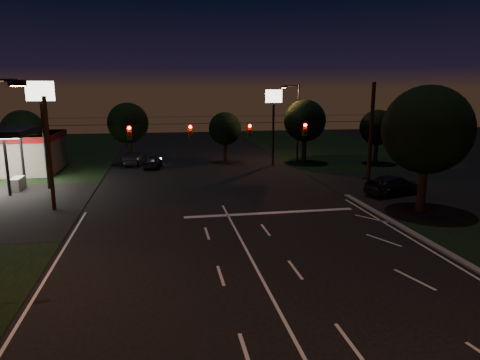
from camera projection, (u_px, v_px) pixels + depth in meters
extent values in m
plane|color=black|center=(269.00, 292.00, 18.19)|extent=(140.00, 140.00, 0.00)
cube|color=black|center=(447.00, 189.00, 37.10)|extent=(20.00, 16.00, 0.02)
cube|color=silver|center=(270.00, 213.00, 29.78)|extent=(12.00, 0.50, 0.01)
cylinder|color=black|center=(367.00, 195.00, 34.73)|extent=(0.30, 0.30, 9.00)
cylinder|color=black|center=(54.00, 210.00, 30.52)|extent=(0.28, 0.28, 8.00)
cylinder|color=black|center=(220.00, 123.00, 31.37)|extent=(24.00, 0.03, 0.03)
cylinder|color=black|center=(220.00, 116.00, 31.27)|extent=(24.00, 0.02, 0.02)
cube|color=#3F3307|center=(130.00, 132.00, 30.35)|extent=(0.32, 0.26, 1.00)
sphere|color=#FF0705|center=(129.00, 128.00, 30.12)|extent=(0.22, 0.22, 0.22)
sphere|color=black|center=(129.00, 133.00, 30.19)|extent=(0.20, 0.20, 0.20)
sphere|color=black|center=(130.00, 137.00, 30.26)|extent=(0.20, 0.20, 0.20)
cube|color=#3F3307|center=(190.00, 131.00, 31.10)|extent=(0.32, 0.26, 1.00)
sphere|color=#FF0705|center=(190.00, 127.00, 30.88)|extent=(0.22, 0.22, 0.22)
sphere|color=black|center=(190.00, 131.00, 30.95)|extent=(0.20, 0.20, 0.20)
sphere|color=black|center=(190.00, 136.00, 31.02)|extent=(0.20, 0.20, 0.20)
cube|color=#3F3307|center=(249.00, 130.00, 31.88)|extent=(0.32, 0.26, 1.00)
sphere|color=#FF0705|center=(250.00, 126.00, 31.65)|extent=(0.22, 0.22, 0.22)
sphere|color=black|center=(250.00, 130.00, 31.72)|extent=(0.20, 0.20, 0.20)
sphere|color=black|center=(250.00, 135.00, 31.79)|extent=(0.20, 0.20, 0.20)
cube|color=#3F3307|center=(304.00, 129.00, 32.63)|extent=(0.32, 0.26, 1.00)
sphere|color=#FF0705|center=(305.00, 125.00, 32.41)|extent=(0.22, 0.22, 0.22)
sphere|color=black|center=(305.00, 129.00, 32.48)|extent=(0.20, 0.20, 0.20)
sphere|color=black|center=(305.00, 134.00, 32.55)|extent=(0.20, 0.20, 0.20)
cube|color=gray|center=(18.00, 184.00, 36.35)|extent=(0.80, 2.00, 1.10)
cylinder|color=black|center=(7.00, 167.00, 34.04)|extent=(0.24, 0.24, 4.80)
cylinder|color=black|center=(23.00, 159.00, 37.89)|extent=(0.24, 0.24, 4.80)
cylinder|color=black|center=(45.00, 146.00, 36.12)|extent=(0.24, 0.24, 7.50)
cube|color=white|center=(40.00, 91.00, 35.17)|extent=(2.20, 0.30, 1.60)
cylinder|color=black|center=(273.00, 134.00, 47.73)|extent=(0.24, 0.24, 7.00)
cube|color=white|center=(274.00, 96.00, 46.86)|extent=(1.80, 0.30, 1.40)
cube|color=black|center=(17.00, 83.00, 16.60)|extent=(0.60, 0.35, 0.22)
cube|color=orange|center=(17.00, 86.00, 16.63)|extent=(0.45, 0.25, 0.04)
cylinder|color=black|center=(298.00, 124.00, 50.06)|extent=(0.20, 0.20, 9.00)
cylinder|color=black|center=(291.00, 86.00, 49.01)|extent=(1.80, 0.12, 0.12)
cube|color=black|center=(284.00, 87.00, 48.87)|extent=(0.60, 0.35, 0.22)
cube|color=orange|center=(284.00, 88.00, 48.90)|extent=(0.45, 0.25, 0.04)
cylinder|color=black|center=(422.00, 184.00, 29.77)|extent=(0.60, 0.60, 4.00)
sphere|color=black|center=(427.00, 130.00, 28.99)|extent=(6.00, 6.00, 6.00)
sphere|color=black|center=(431.00, 132.00, 29.56)|extent=(4.50, 4.50, 4.50)
sphere|color=black|center=(416.00, 131.00, 29.20)|extent=(4.20, 4.20, 4.20)
cylinder|color=black|center=(26.00, 159.00, 43.58)|extent=(0.49, 0.49, 3.00)
sphere|color=black|center=(23.00, 131.00, 42.99)|extent=(4.20, 4.20, 4.20)
sphere|color=black|center=(29.00, 132.00, 43.40)|extent=(3.15, 3.15, 3.15)
sphere|color=black|center=(19.00, 132.00, 43.14)|extent=(2.94, 2.94, 2.94)
cylinder|color=black|center=(129.00, 150.00, 49.16)|extent=(0.52, 0.52, 3.25)
sphere|color=black|center=(128.00, 123.00, 48.52)|extent=(4.60, 4.60, 4.60)
sphere|color=black|center=(132.00, 124.00, 48.97)|extent=(3.45, 3.45, 3.45)
sphere|color=black|center=(124.00, 124.00, 48.69)|extent=(3.22, 3.22, 3.22)
cylinder|color=black|center=(225.00, 151.00, 50.18)|extent=(0.47, 0.47, 2.75)
sphere|color=black|center=(225.00, 129.00, 49.65)|extent=(3.80, 3.80, 3.80)
sphere|color=black|center=(228.00, 129.00, 50.01)|extent=(2.85, 2.85, 2.85)
sphere|color=black|center=(222.00, 129.00, 49.78)|extent=(2.66, 2.66, 2.66)
cylinder|color=black|center=(304.00, 148.00, 49.77)|extent=(0.53, 0.53, 3.40)
sphere|color=black|center=(305.00, 121.00, 49.11)|extent=(4.80, 4.80, 4.80)
sphere|color=black|center=(308.00, 122.00, 49.57)|extent=(3.60, 3.60, 3.60)
sphere|color=black|center=(300.00, 122.00, 49.28)|extent=(3.36, 3.36, 3.36)
cylinder|color=black|center=(376.00, 151.00, 49.31)|extent=(0.48, 0.48, 2.90)
sphere|color=black|center=(377.00, 127.00, 48.74)|extent=(4.00, 4.00, 4.00)
sphere|color=black|center=(379.00, 128.00, 49.12)|extent=(3.00, 3.00, 3.00)
sphere|color=black|center=(373.00, 128.00, 48.88)|extent=(2.80, 2.80, 2.80)
imported|color=black|center=(153.00, 162.00, 46.64)|extent=(2.17, 4.29, 1.40)
imported|color=black|center=(135.00, 158.00, 48.49)|extent=(2.45, 4.74, 1.49)
imported|color=black|center=(394.00, 185.00, 34.86)|extent=(5.82, 3.67, 1.57)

